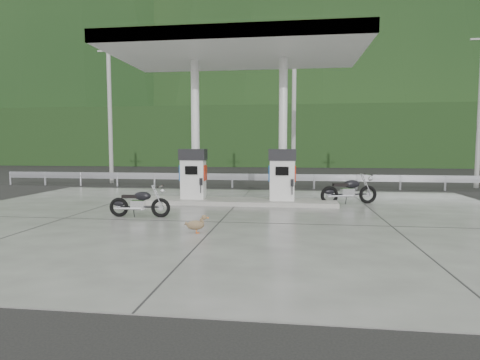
# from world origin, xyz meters

# --- Properties ---
(ground) EXTENTS (160.00, 160.00, 0.00)m
(ground) POSITION_xyz_m (0.00, 0.00, 0.00)
(ground) COLOR black
(ground) RESTS_ON ground
(forecourt_apron) EXTENTS (18.00, 14.00, 0.02)m
(forecourt_apron) POSITION_xyz_m (0.00, 0.00, 0.01)
(forecourt_apron) COLOR #62615D
(forecourt_apron) RESTS_ON ground
(pump_island) EXTENTS (7.00, 1.40, 0.15)m
(pump_island) POSITION_xyz_m (0.00, 2.50, 0.10)
(pump_island) COLOR gray
(pump_island) RESTS_ON forecourt_apron
(gas_pump_left) EXTENTS (0.95, 0.55, 1.80)m
(gas_pump_left) POSITION_xyz_m (-1.60, 2.50, 1.07)
(gas_pump_left) COLOR silver
(gas_pump_left) RESTS_ON pump_island
(gas_pump_right) EXTENTS (0.95, 0.55, 1.80)m
(gas_pump_right) POSITION_xyz_m (1.60, 2.50, 1.07)
(gas_pump_right) COLOR silver
(gas_pump_right) RESTS_ON pump_island
(canopy_column_left) EXTENTS (0.30, 0.30, 5.00)m
(canopy_column_left) POSITION_xyz_m (-1.60, 2.90, 2.67)
(canopy_column_left) COLOR white
(canopy_column_left) RESTS_ON pump_island
(canopy_column_right) EXTENTS (0.30, 0.30, 5.00)m
(canopy_column_right) POSITION_xyz_m (1.60, 2.90, 2.67)
(canopy_column_right) COLOR white
(canopy_column_right) RESTS_ON pump_island
(canopy_roof) EXTENTS (8.50, 5.00, 0.40)m
(canopy_roof) POSITION_xyz_m (0.00, 2.50, 5.37)
(canopy_roof) COLOR white
(canopy_roof) RESTS_ON canopy_column_left
(guardrail) EXTENTS (26.00, 0.16, 1.42)m
(guardrail) POSITION_xyz_m (0.00, 8.00, 0.71)
(guardrail) COLOR #9EA0A6
(guardrail) RESTS_ON ground
(road) EXTENTS (60.00, 7.00, 0.01)m
(road) POSITION_xyz_m (0.00, 11.50, 0.00)
(road) COLOR black
(road) RESTS_ON ground
(utility_pole_a) EXTENTS (0.22, 0.22, 8.00)m
(utility_pole_a) POSITION_xyz_m (-8.00, 9.50, 4.00)
(utility_pole_a) COLOR gray
(utility_pole_a) RESTS_ON ground
(utility_pole_b) EXTENTS (0.22, 0.22, 8.00)m
(utility_pole_b) POSITION_xyz_m (2.00, 9.50, 4.00)
(utility_pole_b) COLOR gray
(utility_pole_b) RESTS_ON ground
(utility_pole_c) EXTENTS (0.22, 0.22, 8.00)m
(utility_pole_c) POSITION_xyz_m (11.00, 9.50, 4.00)
(utility_pole_c) COLOR gray
(utility_pole_c) RESTS_ON ground
(tree_band) EXTENTS (80.00, 6.00, 6.00)m
(tree_band) POSITION_xyz_m (0.00, 30.00, 3.00)
(tree_band) COLOR black
(tree_band) RESTS_ON ground
(forested_hills) EXTENTS (100.00, 40.00, 140.00)m
(forested_hills) POSITION_xyz_m (0.00, 60.00, 0.00)
(forested_hills) COLOR black
(forested_hills) RESTS_ON ground
(motorcycle_left) EXTENTS (1.71, 0.60, 0.80)m
(motorcycle_left) POSITION_xyz_m (-2.45, -0.51, 0.42)
(motorcycle_left) COLOR black
(motorcycle_left) RESTS_ON forecourt_apron
(motorcycle_right) EXTENTS (2.04, 1.09, 0.92)m
(motorcycle_right) POSITION_xyz_m (3.96, 2.98, 0.48)
(motorcycle_right) COLOR black
(motorcycle_right) RESTS_ON forecourt_apron
(duck) EXTENTS (0.53, 0.25, 0.37)m
(duck) POSITION_xyz_m (-0.32, -2.42, 0.21)
(duck) COLOR #503B29
(duck) RESTS_ON forecourt_apron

